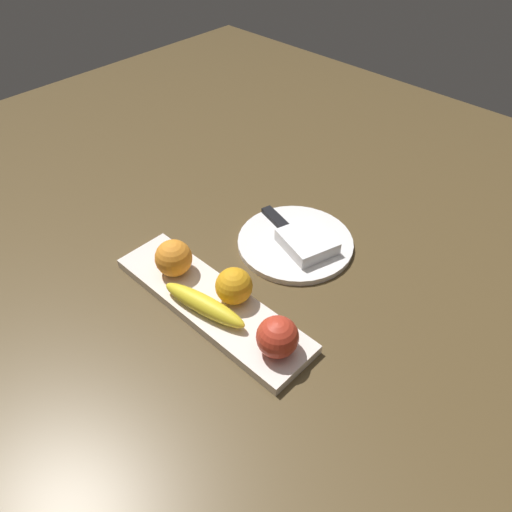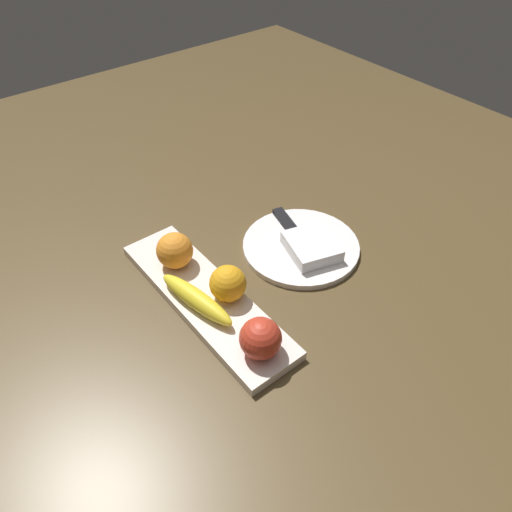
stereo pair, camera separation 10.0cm
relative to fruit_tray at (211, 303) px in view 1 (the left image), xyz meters
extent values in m
plane|color=brown|center=(0.01, -0.01, -0.01)|extent=(2.40, 2.40, 0.00)
cube|color=silver|center=(0.00, 0.00, 0.00)|extent=(0.45, 0.12, 0.02)
sphere|color=red|center=(0.17, 0.00, 0.05)|extent=(0.07, 0.07, 0.07)
ellipsoid|color=yellow|center=(0.01, -0.03, 0.03)|extent=(0.19, 0.07, 0.04)
sphere|color=orange|center=(-0.11, 0.00, 0.05)|extent=(0.08, 0.08, 0.08)
sphere|color=orange|center=(0.03, 0.03, 0.05)|extent=(0.07, 0.07, 0.07)
cylinder|color=white|center=(0.00, 0.25, 0.00)|extent=(0.26, 0.26, 0.01)
cube|color=white|center=(0.03, 0.25, 0.02)|extent=(0.14, 0.13, 0.03)
cube|color=silver|center=(-0.02, 0.26, 0.00)|extent=(0.15, 0.06, 0.00)
cube|color=black|center=(-0.08, 0.28, 0.01)|extent=(0.09, 0.05, 0.01)
camera|label=1|loc=(0.51, -0.40, 0.71)|focal=34.51mm
camera|label=2|loc=(0.57, -0.33, 0.71)|focal=34.51mm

